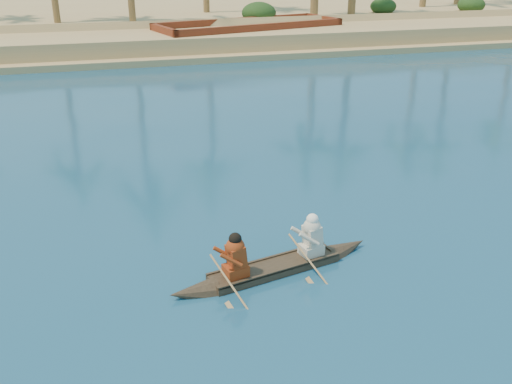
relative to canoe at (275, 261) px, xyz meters
name	(u,v)px	position (x,y,z in m)	size (l,w,h in m)	color
ground	(393,240)	(2.98, 0.54, -0.24)	(160.00, 160.00, 0.00)	#0C3250
sandy_embankment	(153,11)	(2.98, 47.43, 0.29)	(150.00, 51.00, 1.50)	tan
shrub_cluster	(178,23)	(2.98, 32.04, 0.96)	(100.00, 6.00, 2.40)	black
canoe	(275,261)	(0.00, 0.00, 0.00)	(4.59, 1.59, 1.26)	#403223
barge_mid	(249,37)	(6.98, 27.54, 0.47)	(12.76, 6.86, 2.02)	maroon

